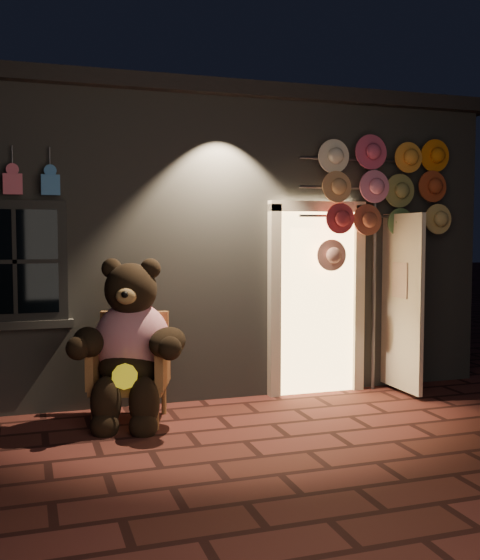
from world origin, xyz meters
name	(u,v)px	position (x,y,z in m)	size (l,w,h in m)	color
ground	(245,441)	(0.00, 0.00, 0.00)	(60.00, 60.00, 0.00)	maroon
shop_building	(157,240)	(0.00, 3.99, 1.74)	(7.30, 5.95, 3.51)	slate
wicker_armchair	(131,367)	(-0.83, 1.02, 0.52)	(0.87, 0.84, 1.04)	#9F713D
teddy_bear	(130,345)	(-0.86, 0.89, 0.76)	(1.13, 1.05, 1.64)	#B11239
hat_rack	(382,195)	(2.08, 1.28, 2.26)	(1.87, 0.22, 2.90)	#59595E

